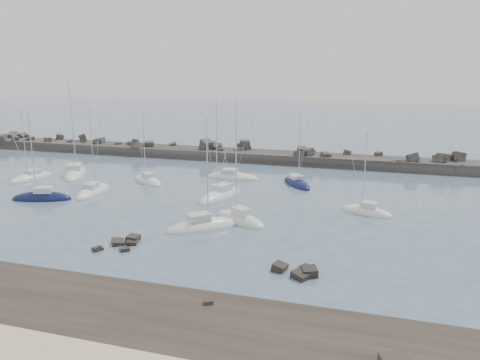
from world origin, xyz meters
name	(u,v)px	position (x,y,z in m)	size (l,w,h in m)	color
ground	(190,223)	(0.00, 0.00, 0.00)	(400.00, 400.00, 0.00)	#4B6175
rock_shelf	(73,317)	(0.03, -22.03, 0.02)	(140.00, 12.00, 2.00)	black
rock_cluster_near	(123,244)	(-3.95, -8.37, 0.01)	(4.23, 4.54, 1.39)	black
rock_cluster_far	(298,273)	(14.41, -10.16, 0.10)	(4.38, 2.94, 1.48)	black
breakwater	(229,157)	(-7.66, 38.02, 0.33)	(115.00, 7.52, 5.25)	#2E2C29
sailboat_1	(75,174)	(-28.09, 17.48, 0.15)	(7.46, 10.69, 16.32)	silver
sailboat_2	(42,199)	(-23.16, 3.17, 0.16)	(8.49, 4.81, 13.04)	#0E143C
sailboat_3	(93,192)	(-18.50, 8.21, 0.14)	(3.17, 8.40, 13.03)	silver
sailboat_4	(232,178)	(-2.08, 22.63, 0.13)	(8.80, 2.85, 13.73)	silver
sailboat_5	(240,220)	(5.42, 2.08, 0.16)	(7.84, 5.90, 12.41)	silver
sailboat_6	(220,196)	(-0.22, 11.35, 0.15)	(5.25, 9.70, 14.68)	silver
sailboat_7	(202,227)	(2.09, -1.44, 0.15)	(8.08, 7.46, 13.46)	silver
sailboat_8	(297,184)	(8.72, 21.42, 0.13)	(6.46, 7.90, 12.45)	#0E143C
sailboat_9	(367,212)	(19.53, 9.51, 0.14)	(7.04, 4.28, 10.86)	silver
sailboat_13	(148,181)	(-14.04, 16.36, 0.14)	(7.58, 6.19, 12.07)	silver
sailboat_14	(32,178)	(-32.99, 12.81, 0.14)	(3.75, 8.07, 12.34)	silver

